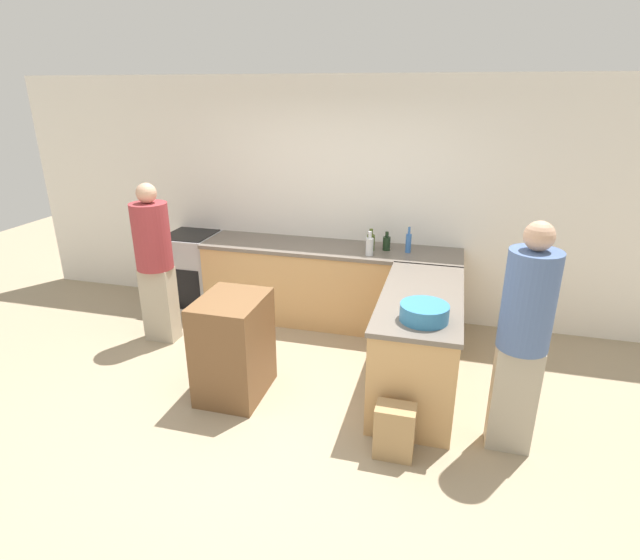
% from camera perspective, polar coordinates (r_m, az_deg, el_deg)
% --- Properties ---
extents(ground_plane, '(14.00, 14.00, 0.00)m').
position_cam_1_polar(ground_plane, '(4.39, -4.94, -14.53)').
color(ground_plane, tan).
extents(wall_back, '(8.00, 0.06, 2.70)m').
position_cam_1_polar(wall_back, '(5.79, 2.01, 9.06)').
color(wall_back, white).
rests_on(wall_back, ground_plane).
extents(counter_back, '(2.89, 0.69, 0.91)m').
position_cam_1_polar(counter_back, '(5.71, 1.08, -0.50)').
color(counter_back, tan).
rests_on(counter_back, ground_plane).
extents(counter_peninsula, '(0.69, 1.66, 0.91)m').
position_cam_1_polar(counter_peninsula, '(4.53, 11.18, -6.95)').
color(counter_peninsula, tan).
rests_on(counter_peninsula, ground_plane).
extents(range_oven, '(0.58, 0.62, 0.92)m').
position_cam_1_polar(range_oven, '(6.35, -14.32, 1.11)').
color(range_oven, '#ADADB2').
rests_on(range_oven, ground_plane).
extents(island_table, '(0.53, 0.67, 0.91)m').
position_cam_1_polar(island_table, '(4.43, -9.85, -7.53)').
color(island_table, brown).
rests_on(island_table, ground_plane).
extents(mixing_bowl, '(0.37, 0.37, 0.13)m').
position_cam_1_polar(mixing_bowl, '(3.85, 11.82, -3.65)').
color(mixing_bowl, teal).
rests_on(mixing_bowl, counter_peninsula).
extents(olive_oil_bottle, '(0.08, 0.08, 0.24)m').
position_cam_1_polar(olive_oil_bottle, '(5.43, 5.82, 4.36)').
color(olive_oil_bottle, '#475B1E').
rests_on(olive_oil_bottle, counter_back).
extents(vinegar_bottle_clear, '(0.08, 0.08, 0.26)m').
position_cam_1_polar(vinegar_bottle_clear, '(5.27, 5.69, 3.90)').
color(vinegar_bottle_clear, silver).
rests_on(vinegar_bottle_clear, counter_back).
extents(water_bottle_blue, '(0.06, 0.06, 0.28)m').
position_cam_1_polar(water_bottle_blue, '(5.41, 10.07, 4.25)').
color(water_bottle_blue, '#386BB7').
rests_on(water_bottle_blue, counter_back).
extents(wine_bottle_dark, '(0.08, 0.08, 0.21)m').
position_cam_1_polar(wine_bottle_dark, '(5.46, 7.61, 4.23)').
color(wine_bottle_dark, black).
rests_on(wine_bottle_dark, counter_back).
extents(person_by_range, '(0.37, 0.37, 1.69)m').
position_cam_1_polar(person_by_range, '(5.41, -18.39, 2.30)').
color(person_by_range, '#ADA38E').
rests_on(person_by_range, ground_plane).
extents(person_at_peninsula, '(0.35, 0.35, 1.76)m').
position_cam_1_polar(person_at_peninsula, '(3.78, 22.24, -5.65)').
color(person_at_peninsula, '#ADA38E').
rests_on(person_at_peninsula, ground_plane).
extents(paper_bag, '(0.29, 0.19, 0.42)m').
position_cam_1_polar(paper_bag, '(3.85, 8.52, -16.71)').
color(paper_bag, '#A88456').
rests_on(paper_bag, ground_plane).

